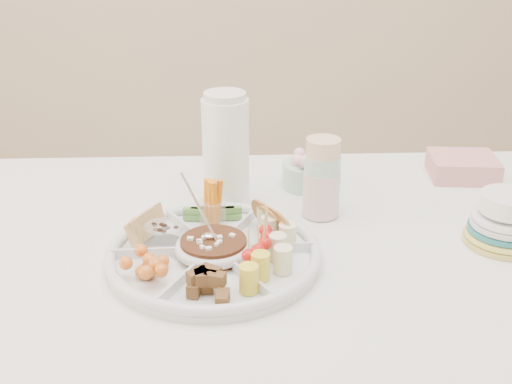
{
  "coord_description": "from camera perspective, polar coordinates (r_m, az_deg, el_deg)",
  "views": [
    {
      "loc": [
        -0.07,
        -1.03,
        1.35
      ],
      "look_at": [
        -0.03,
        0.08,
        0.85
      ],
      "focal_mm": 45.0,
      "sensor_mm": 36.0,
      "label": 1
    }
  ],
  "objects": [
    {
      "name": "party_tray",
      "position": [
        1.16,
        -3.77,
        -5.26
      ],
      "size": [
        0.39,
        0.39,
        0.04
      ],
      "primitive_type": "cylinder",
      "rotation": [
        0.0,
        0.0,
        0.04
      ],
      "color": "white",
      "rests_on": "dining_table"
    },
    {
      "name": "bean_dip",
      "position": [
        1.15,
        -3.78,
        -4.93
      ],
      "size": [
        0.12,
        0.12,
        0.04
      ],
      "primitive_type": "cylinder",
      "rotation": [
        0.0,
        0.0,
        0.04
      ],
      "color": "#431F0F",
      "rests_on": "party_tray"
    },
    {
      "name": "tortillas",
      "position": [
        1.21,
        1.49,
        -2.66
      ],
      "size": [
        0.09,
        0.09,
        0.05
      ],
      "primitive_type": null,
      "rotation": [
        0.0,
        0.0,
        0.04
      ],
      "color": "#9C7E46",
      "rests_on": "party_tray"
    },
    {
      "name": "carrot_cucumber",
      "position": [
        1.25,
        -3.92,
        -0.67
      ],
      "size": [
        0.1,
        0.1,
        0.09
      ],
      "primitive_type": null,
      "rotation": [
        0.0,
        0.0,
        0.04
      ],
      "color": "orange",
      "rests_on": "party_tray"
    },
    {
      "name": "pita_raisins",
      "position": [
        1.21,
        -9.2,
        -3.0
      ],
      "size": [
        0.1,
        0.1,
        0.05
      ],
      "primitive_type": null,
      "rotation": [
        0.0,
        0.0,
        0.04
      ],
      "color": "#EEC090",
      "rests_on": "party_tray"
    },
    {
      "name": "cherries",
      "position": [
        1.1,
        -9.65,
        -6.48
      ],
      "size": [
        0.11,
        0.11,
        0.04
      ],
      "primitive_type": null,
      "rotation": [
        0.0,
        0.0,
        0.04
      ],
      "color": "orange",
      "rests_on": "party_tray"
    },
    {
      "name": "granola_chunks",
      "position": [
        1.04,
        -3.68,
        -8.16
      ],
      "size": [
        0.09,
        0.09,
        0.04
      ],
      "primitive_type": null,
      "rotation": [
        0.0,
        0.0,
        0.04
      ],
      "color": "brown",
      "rests_on": "party_tray"
    },
    {
      "name": "banana_tomato",
      "position": [
        1.09,
        2.19,
        -5.06
      ],
      "size": [
        0.11,
        0.11,
        0.09
      ],
      "primitive_type": null,
      "rotation": [
        0.0,
        0.0,
        0.04
      ],
      "color": "#D6C17A",
      "rests_on": "party_tray"
    },
    {
      "name": "cup_stack",
      "position": [
        1.3,
        5.91,
        2.08
      ],
      "size": [
        0.1,
        0.1,
        0.21
      ],
      "primitive_type": "cylinder",
      "rotation": [
        0.0,
        0.0,
        -0.37
      ],
      "color": "silver",
      "rests_on": "dining_table"
    },
    {
      "name": "thermos",
      "position": [
        1.33,
        -2.7,
        3.79
      ],
      "size": [
        0.12,
        0.12,
        0.25
      ],
      "primitive_type": "cylinder",
      "rotation": [
        0.0,
        0.0,
        -0.32
      ],
      "color": "white",
      "rests_on": "dining_table"
    },
    {
      "name": "flower_bowl",
      "position": [
        1.45,
        4.55,
        2.04
      ],
      "size": [
        0.12,
        0.12,
        0.08
      ],
      "primitive_type": "cylinder",
      "rotation": [
        0.0,
        0.0,
        -0.1
      ],
      "color": "silver",
      "rests_on": "dining_table"
    },
    {
      "name": "napkin_stack",
      "position": [
        1.59,
        17.9,
        2.16
      ],
      "size": [
        0.16,
        0.14,
        0.05
      ],
      "primitive_type": "cube",
      "rotation": [
        0.0,
        0.0,
        -0.1
      ],
      "color": "#D68A8D",
      "rests_on": "dining_table"
    },
    {
      "name": "plate_stack",
      "position": [
        1.29,
        21.35,
        -2.37
      ],
      "size": [
        0.15,
        0.15,
        0.1
      ],
      "primitive_type": "cylinder",
      "rotation": [
        0.0,
        0.0,
        -0.02
      ],
      "color": "#D5CB56",
      "rests_on": "dining_table"
    }
  ]
}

